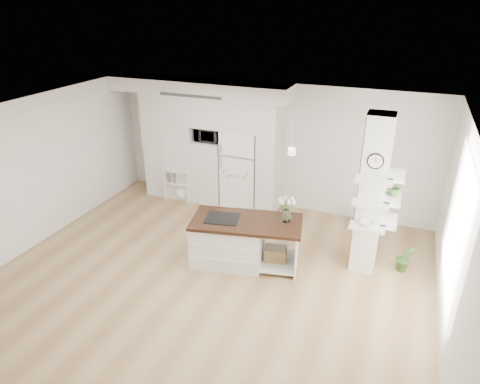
{
  "coord_description": "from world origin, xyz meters",
  "views": [
    {
      "loc": [
        2.65,
        -5.34,
        4.26
      ],
      "look_at": [
        0.15,
        0.9,
        1.18
      ],
      "focal_mm": 32.0,
      "sensor_mm": 36.0,
      "label": 1
    }
  ],
  "objects_px": {
    "refrigerator": "(242,168)",
    "kitchen_island": "(235,240)",
    "bookshelf": "(180,186)",
    "floor_plant_a": "(405,258)"
  },
  "relations": [
    {
      "from": "refrigerator",
      "to": "floor_plant_a",
      "type": "height_order",
      "value": "refrigerator"
    },
    {
      "from": "refrigerator",
      "to": "kitchen_island",
      "type": "relative_size",
      "value": 0.88
    },
    {
      "from": "refrigerator",
      "to": "kitchen_island",
      "type": "bearing_deg",
      "value": -71.47
    },
    {
      "from": "kitchen_island",
      "to": "bookshelf",
      "type": "bearing_deg",
      "value": 126.52
    },
    {
      "from": "refrigerator",
      "to": "kitchen_island",
      "type": "xyz_separation_m",
      "value": [
        0.72,
        -2.15,
        -0.44
      ]
    },
    {
      "from": "bookshelf",
      "to": "floor_plant_a",
      "type": "distance_m",
      "value": 5.04
    },
    {
      "from": "refrigerator",
      "to": "kitchen_island",
      "type": "height_order",
      "value": "refrigerator"
    },
    {
      "from": "refrigerator",
      "to": "bookshelf",
      "type": "bearing_deg",
      "value": -170.41
    },
    {
      "from": "refrigerator",
      "to": "floor_plant_a",
      "type": "distance_m",
      "value": 3.8
    },
    {
      "from": "refrigerator",
      "to": "bookshelf",
      "type": "height_order",
      "value": "refrigerator"
    }
  ]
}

